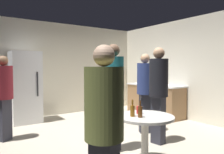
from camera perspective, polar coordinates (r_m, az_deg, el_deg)
ground_plane at (r=4.46m, az=-1.49°, el=-16.45°), size 5.20×5.20×0.10m
wall_back at (r=6.57m, az=-14.15°, el=2.07°), size 5.32×0.06×2.70m
wall_side_right at (r=6.06m, az=19.80°, el=1.95°), size 0.06×5.20×2.70m
refrigerator at (r=5.89m, az=-21.99°, el=-2.49°), size 0.70×0.68×1.80m
kitchen_counter at (r=6.45m, az=11.20°, el=-5.92°), size 0.64×1.82×0.90m
kettle at (r=6.13m, az=13.17°, el=-1.50°), size 0.24×0.17×0.18m
wine_bottle_on_counter at (r=6.54m, az=9.99°, el=-0.80°), size 0.08×0.08×0.31m
foreground_table at (r=3.09m, az=8.74°, el=-11.99°), size 0.80×0.80×0.73m
beer_bottle_amber at (r=2.98m, az=5.45°, el=-8.80°), size 0.06×0.06×0.23m
beer_bottle_brown at (r=2.94m, az=7.47°, el=-8.97°), size 0.06×0.06×0.23m
plastic_cup_red at (r=3.17m, az=7.24°, el=-8.65°), size 0.08×0.08×0.11m
person_in_black_shirt at (r=4.03m, az=12.25°, el=-2.69°), size 0.38×0.38×1.77m
person_in_navy_shirt at (r=4.64m, az=8.73°, el=-2.56°), size 0.46×0.46×1.69m
person_in_teal_shirt at (r=3.57m, az=0.39°, el=-3.10°), size 0.44×0.44×1.79m
person_in_maroon_shirt at (r=4.59m, az=-26.81°, el=-3.40°), size 0.47×0.47×1.62m
person_in_olive_shirt at (r=1.89m, az=-2.11°, el=-12.01°), size 0.45×0.45×1.60m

